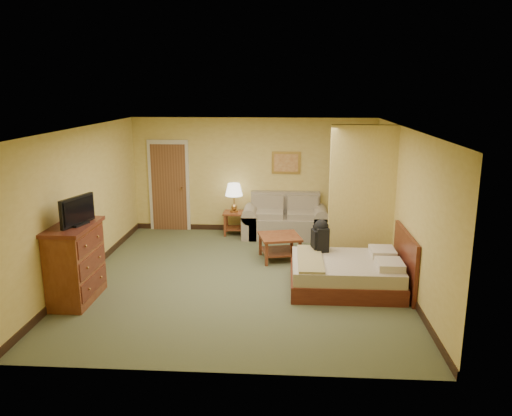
# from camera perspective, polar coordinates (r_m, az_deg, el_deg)

# --- Properties ---
(floor) EXTENTS (6.00, 6.00, 0.00)m
(floor) POSITION_cam_1_polar(r_m,az_deg,el_deg) (8.83, -1.64, -7.97)
(floor) COLOR #525839
(floor) RESTS_ON ground
(ceiling) EXTENTS (6.00, 6.00, 0.00)m
(ceiling) POSITION_cam_1_polar(r_m,az_deg,el_deg) (8.24, -1.76, 9.09)
(ceiling) COLOR white
(ceiling) RESTS_ON back_wall
(back_wall) EXTENTS (5.50, 0.02, 2.60)m
(back_wall) POSITION_cam_1_polar(r_m,az_deg,el_deg) (11.37, -0.29, 3.75)
(back_wall) COLOR #DABE5D
(back_wall) RESTS_ON floor
(left_wall) EXTENTS (0.02, 6.00, 2.60)m
(left_wall) POSITION_cam_1_polar(r_m,az_deg,el_deg) (9.11, -19.18, 0.50)
(left_wall) COLOR #DABE5D
(left_wall) RESTS_ON floor
(right_wall) EXTENTS (0.02, 6.00, 2.60)m
(right_wall) POSITION_cam_1_polar(r_m,az_deg,el_deg) (8.63, 16.79, -0.02)
(right_wall) COLOR #DABE5D
(right_wall) RESTS_ON floor
(partition) EXTENTS (1.20, 0.15, 2.60)m
(partition) POSITION_cam_1_polar(r_m,az_deg,el_deg) (9.41, 12.00, 1.36)
(partition) COLOR #DABE5D
(partition) RESTS_ON floor
(door) EXTENTS (0.94, 0.16, 2.10)m
(door) POSITION_cam_1_polar(r_m,az_deg,el_deg) (11.68, -9.90, 2.48)
(door) COLOR beige
(door) RESTS_ON floor
(baseboard) EXTENTS (5.50, 0.02, 0.12)m
(baseboard) POSITION_cam_1_polar(r_m,az_deg,el_deg) (11.64, -0.29, -2.28)
(baseboard) COLOR black
(baseboard) RESTS_ON floor
(loveseat) EXTENTS (1.89, 0.88, 0.96)m
(loveseat) POSITION_cam_1_polar(r_m,az_deg,el_deg) (11.15, 3.35, -1.68)
(loveseat) COLOR gray
(loveseat) RESTS_ON floor
(side_table) EXTENTS (0.48, 0.48, 0.52)m
(side_table) POSITION_cam_1_polar(r_m,az_deg,el_deg) (11.27, -2.50, -1.32)
(side_table) COLOR maroon
(side_table) RESTS_ON floor
(table_lamp) EXTENTS (0.39, 0.39, 0.65)m
(table_lamp) POSITION_cam_1_polar(r_m,az_deg,el_deg) (11.12, -2.54, 2.02)
(table_lamp) COLOR #AA7C3E
(table_lamp) RESTS_ON side_table
(coffee_table) EXTENTS (0.90, 0.90, 0.48)m
(coffee_table) POSITION_cam_1_polar(r_m,az_deg,el_deg) (9.64, 2.71, -3.93)
(coffee_table) COLOR maroon
(coffee_table) RESTS_ON floor
(wall_picture) EXTENTS (0.64, 0.04, 0.50)m
(wall_picture) POSITION_cam_1_polar(r_m,az_deg,el_deg) (11.27, 3.46, 5.18)
(wall_picture) COLOR #B78E3F
(wall_picture) RESTS_ON back_wall
(dresser) EXTENTS (0.60, 1.15, 1.22)m
(dresser) POSITION_cam_1_polar(r_m,az_deg,el_deg) (8.23, -19.94, -5.89)
(dresser) COLOR maroon
(dresser) RESTS_ON floor
(tv) EXTENTS (0.26, 0.71, 0.44)m
(tv) POSITION_cam_1_polar(r_m,az_deg,el_deg) (7.96, -19.75, -0.39)
(tv) COLOR black
(tv) RESTS_ON dresser
(bed) EXTENTS (1.88, 1.52, 0.98)m
(bed) POSITION_cam_1_polar(r_m,az_deg,el_deg) (8.45, 10.67, -7.29)
(bed) COLOR #511C12
(bed) RESTS_ON floor
(backpack) EXTENTS (0.28, 0.36, 0.55)m
(backpack) POSITION_cam_1_polar(r_m,az_deg,el_deg) (8.72, 7.44, -3.00)
(backpack) COLOR black
(backpack) RESTS_ON bed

